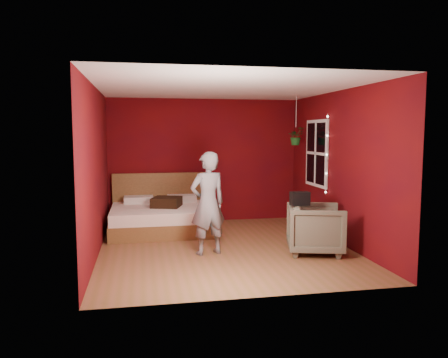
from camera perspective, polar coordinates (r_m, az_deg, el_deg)
floor at (r=7.30m, az=-0.00°, el=-8.92°), size 4.50×4.50×0.00m
room_walls at (r=7.06m, az=-0.00°, el=4.37°), size 4.04×4.54×2.62m
window at (r=8.50m, az=11.98°, el=3.30°), size 0.05×0.97×1.27m
fairy_lights at (r=8.01m, az=13.26°, el=3.12°), size 0.04×0.04×1.45m
bed at (r=8.56m, az=-8.14°, el=-4.86°), size 1.93×1.64×1.06m
person at (r=6.76m, az=-2.14°, el=-3.20°), size 0.67×0.54×1.60m
armchair at (r=7.05m, az=11.87°, el=-6.37°), size 1.04×1.02×0.77m
handbag at (r=6.84m, az=9.88°, el=-2.52°), size 0.30×0.15×0.21m
throw_pillow at (r=8.41m, az=-7.50°, el=-3.00°), size 0.64×0.64×0.18m
hanging_plant at (r=8.71m, az=9.36°, el=5.54°), size 0.40×0.38×0.95m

